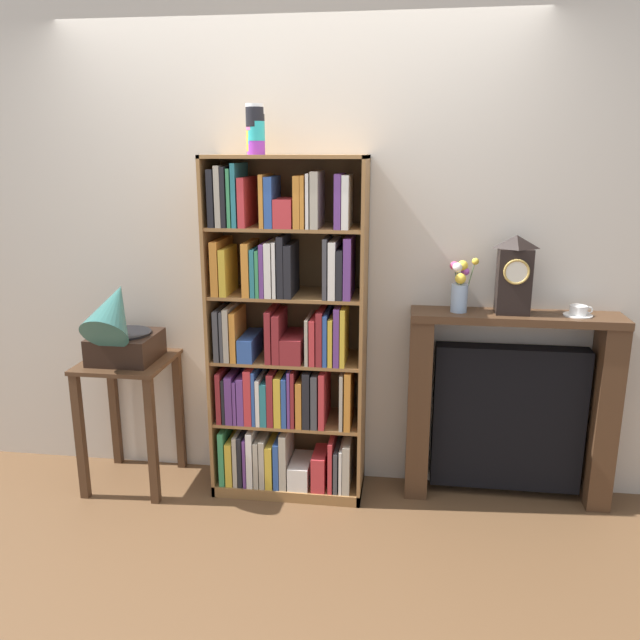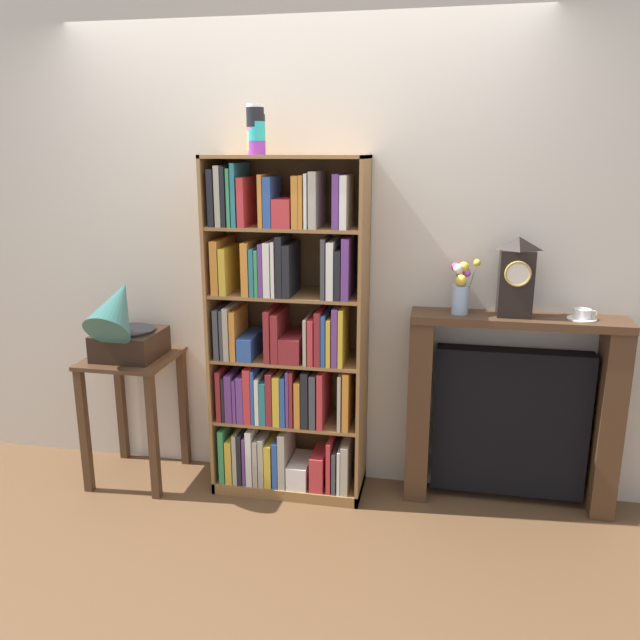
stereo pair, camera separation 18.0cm
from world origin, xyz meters
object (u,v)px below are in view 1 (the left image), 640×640
fireplace_mantel (509,408)px  flower_vase (460,287)px  cup_stack (255,129)px  teacup_with_saucer (578,311)px  gramophone (119,327)px  side_table_left (130,395)px  mantel_clock (514,275)px  bookshelf (285,347)px

fireplace_mantel → flower_vase: bearing=-177.1°
cup_stack → teacup_with_saucer: 1.85m
gramophone → flower_vase: size_ratio=1.85×
side_table_left → flower_vase: 1.89m
cup_stack → teacup_with_saucer: cup_stack is taller
cup_stack → mantel_clock: size_ratio=0.60×
side_table_left → teacup_with_saucer: 2.42m
cup_stack → side_table_left: (-0.74, -0.03, -1.41)m
fireplace_mantel → mantel_clock: bearing=-142.5°
side_table_left → flower_vase: bearing=4.0°
gramophone → mantel_clock: (2.04, 0.18, 0.30)m
fireplace_mantel → flower_vase: size_ratio=3.91×
cup_stack → side_table_left: size_ratio=0.33×
bookshelf → cup_stack: 1.12m
gramophone → fireplace_mantel: 2.12m
side_table_left → teacup_with_saucer: size_ratio=5.14×
gramophone → fireplace_mantel: size_ratio=0.47×
bookshelf → cup_stack: bearing=-171.5°
gramophone → fireplace_mantel: bearing=5.6°
cup_stack → flower_vase: bearing=5.2°
gramophone → teacup_with_saucer: size_ratio=3.55×
mantel_clock → cup_stack: bearing=-176.1°
teacup_with_saucer → flower_vase: bearing=179.5°
bookshelf → mantel_clock: bearing=3.3°
mantel_clock → gramophone: bearing=-175.0°
side_table_left → flower_vase: size_ratio=2.68×
bookshelf → fireplace_mantel: size_ratio=1.70×
bookshelf → fireplace_mantel: (1.19, 0.09, -0.32)m
flower_vase → fireplace_mantel: bearing=2.9°
fireplace_mantel → teacup_with_saucer: size_ratio=7.51×
bookshelf → teacup_with_saucer: 1.51m
gramophone → mantel_clock: mantel_clock is taller
bookshelf → teacup_with_saucer: bookshelf is taller
fireplace_mantel → flower_vase: (-0.29, -0.02, 0.66)m
gramophone → cup_stack: bearing=7.0°
side_table_left → bookshelf: bearing=3.1°
side_table_left → mantel_clock: size_ratio=1.83×
bookshelf → cup_stack: size_ratio=7.58×
gramophone → fireplace_mantel: (2.06, 0.20, -0.42)m
side_table_left → mantel_clock: 2.16m
teacup_with_saucer → cup_stack: bearing=-176.8°
side_table_left → fireplace_mantel: bearing=3.8°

